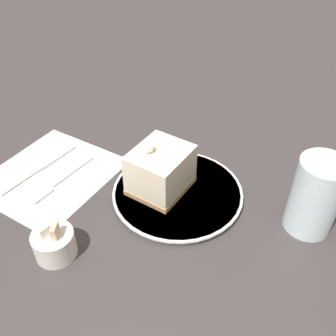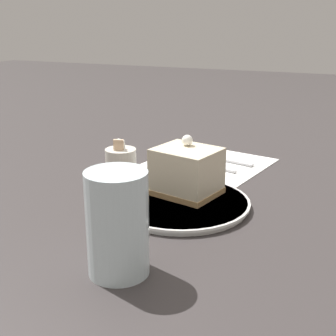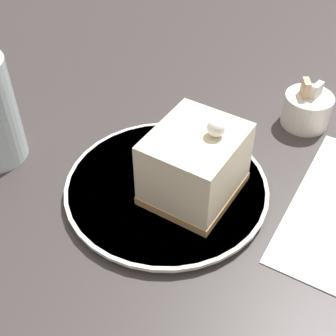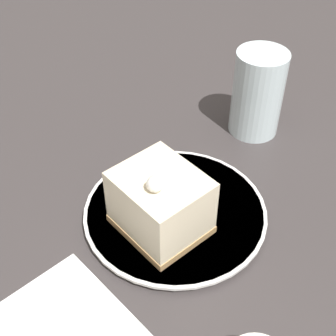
# 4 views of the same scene
# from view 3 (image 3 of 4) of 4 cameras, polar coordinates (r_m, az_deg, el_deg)

# --- Properties ---
(ground_plane) EXTENTS (4.00, 4.00, 0.00)m
(ground_plane) POSITION_cam_3_polar(r_m,az_deg,el_deg) (0.55, -0.91, -2.22)
(ground_plane) COLOR #383333
(plate) EXTENTS (0.23, 0.23, 0.01)m
(plate) POSITION_cam_3_polar(r_m,az_deg,el_deg) (0.54, -0.18, -2.41)
(plate) COLOR silver
(plate) RESTS_ON ground_plane
(cake_slice) EXTENTS (0.11, 0.12, 0.10)m
(cake_slice) POSITION_cam_3_polar(r_m,az_deg,el_deg) (0.50, 3.31, 0.44)
(cake_slice) COLOR #AD8451
(cake_slice) RESTS_ON plate
(sugar_bowl) EXTENTS (0.06, 0.06, 0.07)m
(sugar_bowl) POSITION_cam_3_polar(r_m,az_deg,el_deg) (0.66, 16.57, 6.89)
(sugar_bowl) COLOR silver
(sugar_bowl) RESTS_ON ground_plane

